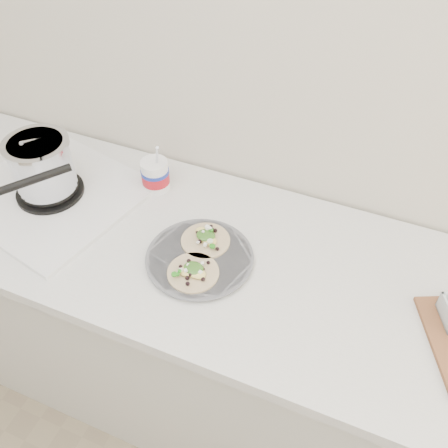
% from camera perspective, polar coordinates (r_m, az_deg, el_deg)
% --- Properties ---
extents(counter, '(2.44, 0.66, 0.90)m').
position_cam_1_polar(counter, '(1.77, -1.64, -12.27)').
color(counter, silver).
rests_on(counter, ground).
extents(stove, '(0.59, 0.56, 0.24)m').
position_cam_1_polar(stove, '(1.59, -19.72, 5.16)').
color(stove, silver).
rests_on(stove, counter).
extents(taco_plate, '(0.30, 0.30, 0.04)m').
position_cam_1_polar(taco_plate, '(1.36, -2.81, -3.67)').
color(taco_plate, slate).
rests_on(taco_plate, counter).
extents(tub, '(0.09, 0.09, 0.20)m').
position_cam_1_polar(tub, '(1.56, -7.83, 5.86)').
color(tub, white).
rests_on(tub, counter).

